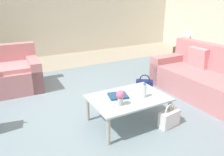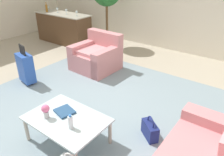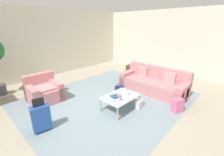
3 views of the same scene
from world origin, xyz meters
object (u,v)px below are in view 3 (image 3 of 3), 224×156
(coffee_table_book, at_px, (115,96))
(handbag_white, at_px, (139,103))
(armchair, at_px, (44,92))
(backpack_pink, at_px, (177,105))
(flower_vase, at_px, (119,96))
(side_table, at_px, (134,70))
(couch, at_px, (153,84))
(table_lamp, at_px, (134,57))
(suitcase_blue, at_px, (41,117))
(water_bottle, at_px, (127,92))
(handbag_navy, at_px, (119,89))
(coffee_table, at_px, (120,98))

(coffee_table_book, xyz_separation_m, handbag_white, (0.58, -0.45, -0.30))
(armchair, height_order, handbag_white, armchair)
(coffee_table_book, bearing_deg, backpack_pink, -37.28)
(flower_vase, height_order, backpack_pink, flower_vase)
(side_table, bearing_deg, handbag_white, -141.37)
(couch, xyz_separation_m, handbag_white, (-1.34, -0.27, -0.18))
(coffee_table_book, distance_m, handbag_white, 0.79)
(table_lamp, distance_m, handbag_white, 3.10)
(suitcase_blue, bearing_deg, backpack_pink, -33.53)
(side_table, relative_size, table_lamp, 1.10)
(coffee_table_book, bearing_deg, water_bottle, -15.99)
(armchair, bearing_deg, handbag_white, -55.36)
(handbag_navy, bearing_deg, water_bottle, -127.73)
(coffee_table_book, relative_size, backpack_pink, 0.64)
(flower_vase, bearing_deg, handbag_white, -18.07)
(handbag_navy, relative_size, backpack_pink, 0.89)
(couch, height_order, table_lamp, table_lamp)
(coffee_table, xyz_separation_m, water_bottle, (0.20, -0.10, 0.14))
(side_table, bearing_deg, suitcase_blue, -170.54)
(water_bottle, distance_m, handbag_white, 0.53)
(flower_vase, distance_m, handbag_navy, 1.49)
(coffee_table_book, height_order, suitcase_blue, suitcase_blue)
(couch, distance_m, handbag_navy, 1.28)
(flower_vase, bearing_deg, coffee_table, 34.29)
(water_bottle, bearing_deg, flower_vase, -173.21)
(handbag_navy, height_order, backpack_pink, backpack_pink)
(water_bottle, distance_m, flower_vase, 0.42)
(flower_vase, relative_size, side_table, 0.37)
(suitcase_blue, bearing_deg, flower_vase, -25.53)
(backpack_pink, bearing_deg, handbag_navy, 93.53)
(handbag_navy, distance_m, backpack_pink, 2.07)
(handbag_white, bearing_deg, backpack_pink, -59.30)
(coffee_table_book, height_order, handbag_white, coffee_table_book)
(coffee_table_book, distance_m, handbag_navy, 1.25)
(water_bottle, xyz_separation_m, handbag_white, (0.26, -0.27, -0.37))
(couch, bearing_deg, flower_vase, -178.58)
(table_lamp, xyz_separation_m, suitcase_blue, (-4.80, -0.80, -0.57))
(water_bottle, relative_size, flower_vase, 1.00)
(side_table, bearing_deg, coffee_table, -151.82)
(coffee_table_book, relative_size, flower_vase, 1.25)
(table_lamp, bearing_deg, side_table, 180.00)
(handbag_white, relative_size, backpack_pink, 0.89)
(flower_vase, xyz_separation_m, suitcase_blue, (-1.78, 0.85, -0.18))
(flower_vase, height_order, table_lamp, table_lamp)
(coffee_table, xyz_separation_m, flower_vase, (-0.22, -0.15, 0.17))
(coffee_table, height_order, backpack_pink, coffee_table)
(armchair, bearing_deg, table_lamp, -9.29)
(water_bottle, height_order, flower_vase, flower_vase)
(coffee_table_book, distance_m, table_lamp, 3.29)
(coffee_table_book, relative_size, suitcase_blue, 0.30)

